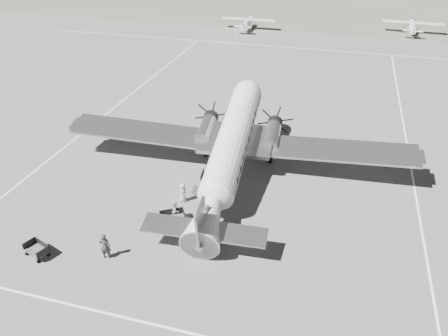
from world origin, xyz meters
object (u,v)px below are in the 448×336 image
Objects in this scene: passenger at (183,192)px; ground_crew at (105,246)px; light_plane_right at (412,27)px; light_plane_left at (247,24)px; baggage_cart_near at (173,219)px; baggage_cart_far at (37,250)px; dc3_airliner at (231,149)px; ramp_agent at (176,210)px.

ground_crew is at bearing 164.04° from passenger.
light_plane_left is at bearing -167.15° from light_plane_right.
baggage_cart_near is (-20.16, -60.09, -0.56)m from light_plane_right.
light_plane_left is 60.51m from baggage_cart_far.
baggage_cart_near is 8.71m from baggage_cart_far.
dc3_airliner is at bearing -105.39° from light_plane_right.
passenger is (-20.46, -57.27, -0.30)m from light_plane_right.
light_plane_left is 5.35× the size of ground_crew.
ground_crew is (-22.92, -64.26, -0.15)m from light_plane_right.
dc3_airliner is 56.33m from light_plane_right.
light_plane_right is 60.81m from passenger.
light_plane_right reaches higher than light_plane_left.
light_plane_right is at bearing 9.29° from light_plane_left.
dc3_airliner reaches higher than light_plane_right.
baggage_cart_far is at bearing -109.51° from light_plane_right.
ramp_agent reaches higher than baggage_cart_far.
light_plane_right is at bearing 87.38° from baggage_cart_far.
passenger is at bearing 70.09° from baggage_cart_far.
ground_crew is (-2.77, -4.17, 0.42)m from baggage_cart_near.
light_plane_left is at bearing 97.85° from dc3_airliner.
baggage_cart_far is at bearing -174.78° from baggage_cart_near.
passenger is (6.69, 8.01, 0.32)m from baggage_cart_far.
dc3_airliner is 49.66m from light_plane_left.
dc3_airliner reaches higher than ground_crew.
ramp_agent is (-0.03, 0.67, 0.25)m from baggage_cart_near.
light_plane_right reaches higher than ground_crew.
dc3_airliner reaches higher than ramp_agent.
light_plane_right is 6.80× the size of ramp_agent.
baggage_cart_near is (-2.33, -6.68, -2.26)m from dc3_airliner.
light_plane_right reaches higher than passenger.
baggage_cart_far is at bearing -131.76° from dc3_airliner.
dc3_airliner reaches higher than baggage_cart_far.
light_plane_right is (27.68, 4.77, 0.05)m from light_plane_left.
light_plane_left reaches higher than baggage_cart_far.
ramp_agent is 0.99× the size of passenger.
dc3_airliner is 18.50× the size of baggage_cart_far.
ground_crew reaches higher than baggage_cart_far.
ramp_agent is at bearing -82.68° from light_plane_left.
baggage_cart_near is (7.52, -55.33, -0.52)m from light_plane_left.
baggage_cart_far is (0.52, -60.51, -0.57)m from light_plane_left.
light_plane_right is 62.76m from ramp_agent.
light_plane_right is 68.22m from ground_crew.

